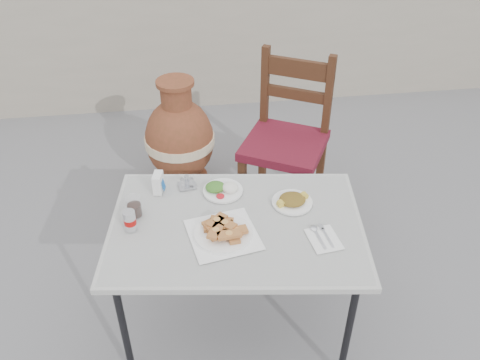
{
  "coord_description": "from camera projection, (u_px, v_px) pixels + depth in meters",
  "views": [
    {
      "loc": [
        -0.31,
        -1.63,
        2.14
      ],
      "look_at": [
        -0.08,
        0.07,
        0.87
      ],
      "focal_mm": 38.0,
      "sensor_mm": 36.0,
      "label": 1
    }
  ],
  "objects": [
    {
      "name": "cafe_table",
      "position": [
        236.0,
        231.0,
        2.24
      ],
      "size": [
        1.19,
        0.89,
        0.67
      ],
      "rotation": [
        0.0,
        0.0,
        -0.13
      ],
      "color": "black",
      "rests_on": "ground"
    },
    {
      "name": "back_wall",
      "position": [
        210.0,
        34.0,
        4.24
      ],
      "size": [
        6.0,
        0.25,
        1.2
      ],
      "primitive_type": "cube",
      "color": "#A29787",
      "rests_on": "ground"
    },
    {
      "name": "ground",
      "position": [
        257.0,
        323.0,
        2.61
      ],
      "size": [
        80.0,
        80.0,
        0.0
      ],
      "primitive_type": "plane",
      "color": "slate",
      "rests_on": "ground"
    },
    {
      "name": "salad_chopped_plate",
      "position": [
        292.0,
        200.0,
        2.32
      ],
      "size": [
        0.19,
        0.19,
        0.04
      ],
      "color": "white",
      "rests_on": "cafe_table"
    },
    {
      "name": "cola_glass",
      "position": [
        134.0,
        207.0,
        2.24
      ],
      "size": [
        0.07,
        0.07,
        0.1
      ],
      "color": "white",
      "rests_on": "cafe_table"
    },
    {
      "name": "chair",
      "position": [
        287.0,
        139.0,
        3.04
      ],
      "size": [
        0.62,
        0.62,
        1.03
      ],
      "rotation": [
        0.0,
        0.0,
        -0.5
      ],
      "color": "#36180E",
      "rests_on": "ground"
    },
    {
      "name": "soda_can",
      "position": [
        130.0,
        220.0,
        2.16
      ],
      "size": [
        0.05,
        0.05,
        0.1
      ],
      "color": "silver",
      "rests_on": "cafe_table"
    },
    {
      "name": "salad_rice_plate",
      "position": [
        222.0,
        189.0,
        2.39
      ],
      "size": [
        0.19,
        0.19,
        0.05
      ],
      "color": "white",
      "rests_on": "cafe_table"
    },
    {
      "name": "cutlery_napkin",
      "position": [
        322.0,
        237.0,
        2.14
      ],
      "size": [
        0.14,
        0.18,
        0.01
      ],
      "rotation": [
        0.0,
        0.0,
        0.13
      ],
      "color": "white",
      "rests_on": "cafe_table"
    },
    {
      "name": "condiment_caddy",
      "position": [
        187.0,
        183.0,
        2.42
      ],
      "size": [
        0.09,
        0.08,
        0.06
      ],
      "rotation": [
        0.0,
        0.0,
        0.14
      ],
      "color": "silver",
      "rests_on": "cafe_table"
    },
    {
      "name": "terracotta_urn",
      "position": [
        180.0,
        140.0,
        3.33
      ],
      "size": [
        0.46,
        0.46,
        0.8
      ],
      "color": "brown",
      "rests_on": "ground"
    },
    {
      "name": "pide_plate",
      "position": [
        223.0,
        230.0,
        2.14
      ],
      "size": [
        0.33,
        0.33,
        0.06
      ],
      "rotation": [
        0.0,
        0.0,
        0.18
      ],
      "color": "white",
      "rests_on": "cafe_table"
    },
    {
      "name": "napkin_holder",
      "position": [
        158.0,
        183.0,
        2.37
      ],
      "size": [
        0.06,
        0.09,
        0.09
      ],
      "rotation": [
        0.0,
        0.0,
        -0.21
      ],
      "color": "white",
      "rests_on": "cafe_table"
    }
  ]
}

